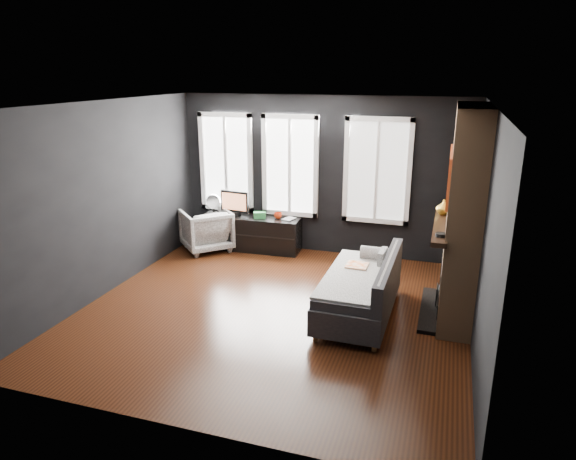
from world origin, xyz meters
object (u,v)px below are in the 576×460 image
(armchair, at_px, (206,228))
(media_console, at_px, (252,232))
(mantel_vase, at_px, (444,207))
(book, at_px, (285,212))
(sofa, at_px, (359,286))
(monitor, at_px, (235,201))
(mug, at_px, (278,215))

(armchair, relative_size, media_console, 0.46)
(mantel_vase, bearing_deg, book, 154.93)
(media_console, distance_m, book, 0.75)
(sofa, distance_m, book, 2.68)
(book, height_order, mantel_vase, mantel_vase)
(mantel_vase, bearing_deg, media_console, 159.89)
(media_console, bearing_deg, sofa, -43.57)
(monitor, xyz_separation_m, mug, (0.80, 0.01, -0.18))
(monitor, xyz_separation_m, book, (0.93, 0.05, -0.13))
(media_console, bearing_deg, mantel_vase, -22.37)
(sofa, xyz_separation_m, mantel_vase, (0.95, 0.83, 0.92))
(media_console, distance_m, mantel_vase, 3.61)
(armchair, height_order, book, book)
(armchair, xyz_separation_m, monitor, (0.44, 0.28, 0.45))
(media_console, xyz_separation_m, monitor, (-0.31, -0.01, 0.55))
(sofa, height_order, mug, sofa)
(media_console, bearing_deg, mug, -1.84)
(media_console, distance_m, monitor, 0.63)
(mug, bearing_deg, media_console, -179.58)
(mug, xyz_separation_m, book, (0.12, 0.04, 0.05))
(armchair, xyz_separation_m, mug, (1.25, 0.29, 0.27))
(book, bearing_deg, armchair, -166.41)
(media_console, xyz_separation_m, book, (0.62, 0.04, 0.42))
(sofa, height_order, mantel_vase, mantel_vase)
(armchair, xyz_separation_m, book, (1.37, 0.33, 0.31))
(monitor, relative_size, mantel_vase, 2.73)
(media_console, relative_size, mantel_vase, 8.63)
(mug, xyz_separation_m, mantel_vase, (2.75, -1.19, 0.66))
(sofa, height_order, media_console, sofa)
(sofa, bearing_deg, mantel_vase, 42.06)
(armchair, relative_size, book, 3.54)
(mug, distance_m, mantel_vase, 3.07)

